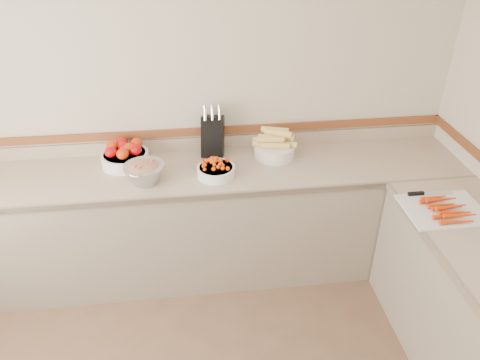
{
  "coord_description": "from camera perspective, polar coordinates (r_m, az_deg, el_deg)",
  "views": [
    {
      "loc": [
        0.04,
        -1.18,
        2.58
      ],
      "look_at": [
        0.35,
        1.35,
        1.0
      ],
      "focal_mm": 35.0,
      "sensor_mm": 36.0,
      "label": 1
    }
  ],
  "objects": [
    {
      "name": "counter_back",
      "position": [
        3.56,
        -6.27,
        -5.08
      ],
      "size": [
        4.0,
        0.65,
        1.08
      ],
      "color": "tan",
      "rests_on": "ground_plane"
    },
    {
      "name": "rhubarb_bowl",
      "position": [
        3.19,
        -11.56,
        0.99
      ],
      "size": [
        0.28,
        0.28,
        0.16
      ],
      "color": "#B2B2BA",
      "rests_on": "counter_back"
    },
    {
      "name": "knife_block",
      "position": [
        3.44,
        -3.34,
        5.49
      ],
      "size": [
        0.19,
        0.22,
        0.39
      ],
      "color": "black",
      "rests_on": "counter_back"
    },
    {
      "name": "cutting_board",
      "position": [
        3.13,
        23.66,
        -3.24
      ],
      "size": [
        0.48,
        0.38,
        0.07
      ],
      "color": "white",
      "rests_on": "counter_right"
    },
    {
      "name": "tomato_bowl",
      "position": [
        3.44,
        -13.87,
        2.97
      ],
      "size": [
        0.34,
        0.34,
        0.17
      ],
      "color": "white",
      "rests_on": "counter_back"
    },
    {
      "name": "cherry_tomato_bowl",
      "position": [
        3.22,
        -2.93,
        1.32
      ],
      "size": [
        0.27,
        0.27,
        0.13
      ],
      "color": "white",
      "rests_on": "counter_back"
    },
    {
      "name": "back_wall",
      "position": [
        3.42,
        -7.26,
        9.63
      ],
      "size": [
        4.0,
        0.0,
        4.0
      ],
      "primitive_type": "plane",
      "rotation": [
        1.57,
        0.0,
        0.0
      ],
      "color": "beige",
      "rests_on": "ground_plane"
    },
    {
      "name": "corn_bowl",
      "position": [
        3.45,
        4.21,
        4.08
      ],
      "size": [
        0.33,
        0.3,
        0.22
      ],
      "color": "white",
      "rests_on": "counter_back"
    }
  ]
}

